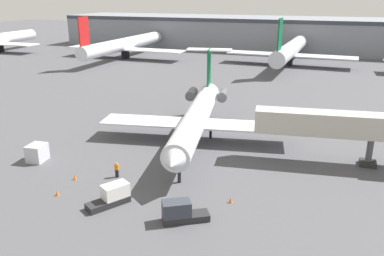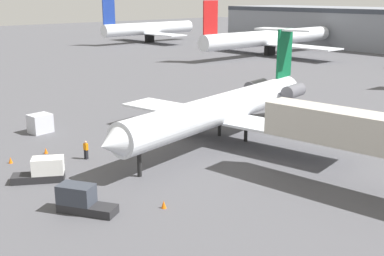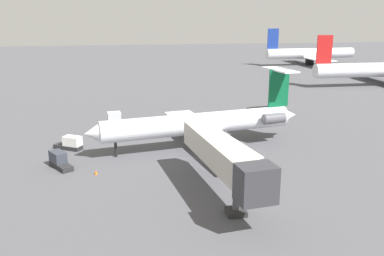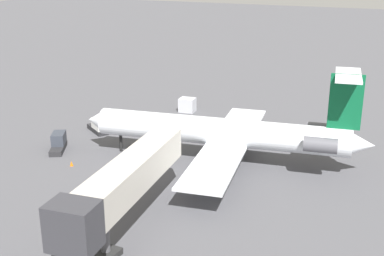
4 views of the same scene
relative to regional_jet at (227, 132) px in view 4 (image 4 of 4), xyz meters
name	(u,v)px [view 4 (image 4 of 4)]	position (x,y,z in m)	size (l,w,h in m)	color
ground_plane	(204,160)	(0.30, -2.47, -3.57)	(400.00, 400.00, 0.10)	#4C4C51
regional_jet	(227,132)	(0.00, 0.00, 0.00)	(25.78, 31.12, 10.47)	silver
jet_bridge	(120,185)	(17.95, -1.30, 1.04)	(18.13, 5.34, 6.25)	#B7B2A8
ground_crew_marshaller	(144,126)	(-4.43, -13.22, -2.66)	(0.44, 0.32, 1.69)	black
baggage_tug_lead	(99,126)	(-1.95, -18.34, -2.68)	(3.29, 4.14, 1.90)	#262628
baggage_tug_trailing	(58,143)	(5.02, -18.90, -2.68)	(4.15, 3.26, 1.90)	#262628
cargo_container_uld	(187,105)	(-15.29, -12.54, -2.53)	(2.06, 2.40, 1.99)	silver
traffic_cone_near	(71,163)	(8.25, -14.40, -3.25)	(0.36, 0.36, 0.55)	orange
traffic_cone_mid	(123,118)	(-7.80, -18.74, -3.25)	(0.36, 0.36, 0.55)	orange
traffic_cone_far	(146,120)	(-8.27, -15.25, -3.25)	(0.36, 0.36, 0.55)	orange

